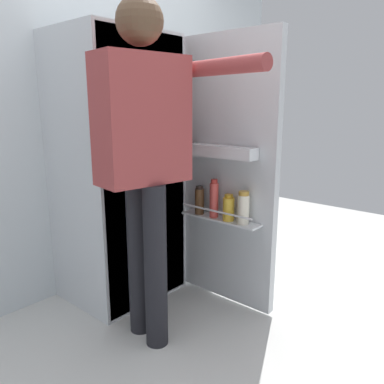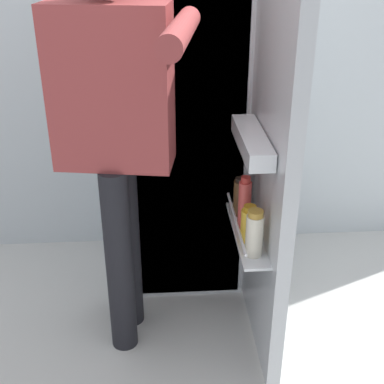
# 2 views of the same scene
# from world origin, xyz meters

# --- Properties ---
(ground_plane) EXTENTS (6.40, 6.40, 0.00)m
(ground_plane) POSITION_xyz_m (0.00, 0.00, 0.00)
(ground_plane) COLOR silver
(kitchen_wall) EXTENTS (4.40, 0.10, 2.41)m
(kitchen_wall) POSITION_xyz_m (0.00, 0.88, 1.21)
(kitchen_wall) COLOR silver
(kitchen_wall) RESTS_ON ground_plane
(refrigerator) EXTENTS (0.74, 1.26, 1.71)m
(refrigerator) POSITION_xyz_m (0.03, 0.48, 0.85)
(refrigerator) COLOR silver
(refrigerator) RESTS_ON ground_plane
(person) EXTENTS (0.59, 0.84, 1.78)m
(person) POSITION_xyz_m (-0.24, -0.00, 1.08)
(person) COLOR black
(person) RESTS_ON ground_plane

